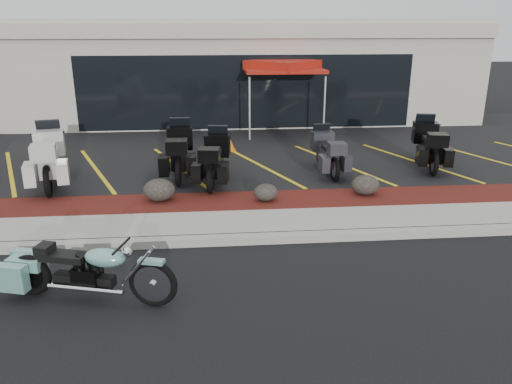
{
  "coord_description": "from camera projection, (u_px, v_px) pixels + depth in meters",
  "views": [
    {
      "loc": [
        -1.31,
        -7.49,
        3.83
      ],
      "look_at": [
        -0.52,
        1.2,
        0.88
      ],
      "focal_mm": 35.0,
      "sensor_mm": 36.0,
      "label": 1
    }
  ],
  "objects": [
    {
      "name": "hero_cruiser",
      "position": [
        153.0,
        277.0,
        6.97
      ],
      "size": [
        2.78,
        1.37,
        0.95
      ],
      "primitive_type": null,
      "rotation": [
        0.0,
        0.0,
        -0.27
      ],
      "color": "#66A095",
      "rests_on": "ground"
    },
    {
      "name": "touring_black_mid",
      "position": [
        218.0,
        150.0,
        12.71
      ],
      "size": [
        1.13,
        2.28,
        1.27
      ],
      "primitive_type": null,
      "rotation": [
        0.0,
        0.0,
        1.43
      ],
      "color": "black",
      "rests_on": "upper_lot"
    },
    {
      "name": "traffic_cone",
      "position": [
        229.0,
        143.0,
        15.19
      ],
      "size": [
        0.43,
        0.43,
        0.45
      ],
      "primitive_type": "cone",
      "rotation": [
        0.0,
        0.0,
        -0.21
      ],
      "color": "#DC6607",
      "rests_on": "upper_lot"
    },
    {
      "name": "mulch_bed",
      "position": [
        273.0,
        203.0,
        11.02
      ],
      "size": [
        24.0,
        1.2,
        0.16
      ],
      "primitive_type": "cube",
      "color": "#3A0F0D",
      "rests_on": "ground"
    },
    {
      "name": "popup_canopy",
      "position": [
        283.0,
        67.0,
        17.26
      ],
      "size": [
        2.99,
        2.99,
        2.49
      ],
      "rotation": [
        0.0,
        0.0,
        -0.13
      ],
      "color": "silver",
      "rests_on": "upper_lot"
    },
    {
      "name": "boulder_mid",
      "position": [
        266.0,
        192.0,
        10.85
      ],
      "size": [
        0.53,
        0.44,
        0.37
      ],
      "primitive_type": "ellipsoid",
      "color": "black",
      "rests_on": "mulch_bed"
    },
    {
      "name": "boulder_left",
      "position": [
        159.0,
        190.0,
        10.84
      ],
      "size": [
        0.69,
        0.58,
        0.49
      ],
      "primitive_type": "ellipsoid",
      "color": "black",
      "rests_on": "mulch_bed"
    },
    {
      "name": "touring_black_rear",
      "position": [
        424.0,
        137.0,
        14.03
      ],
      "size": [
        1.35,
        2.41,
        1.32
      ],
      "primitive_type": null,
      "rotation": [
        0.0,
        0.0,
        1.35
      ],
      "color": "black",
      "rests_on": "upper_lot"
    },
    {
      "name": "upper_lot",
      "position": [
        253.0,
        146.0,
        16.12
      ],
      "size": [
        26.0,
        9.6,
        0.15
      ],
      "primitive_type": "cube",
      "color": "black",
      "rests_on": "ground"
    },
    {
      "name": "boulder_right",
      "position": [
        365.0,
        185.0,
        11.24
      ],
      "size": [
        0.63,
        0.53,
        0.45
      ],
      "primitive_type": "ellipsoid",
      "color": "black",
      "rests_on": "mulch_bed"
    },
    {
      "name": "touring_grey",
      "position": [
        321.0,
        145.0,
        13.47
      ],
      "size": [
        0.83,
        2.03,
        1.17
      ],
      "primitive_type": null,
      "rotation": [
        0.0,
        0.0,
        1.6
      ],
      "color": "#2B2B30",
      "rests_on": "upper_lot"
    },
    {
      "name": "ground",
      "position": [
        293.0,
        263.0,
        8.41
      ],
      "size": [
        90.0,
        90.0,
        0.0
      ],
      "primitive_type": "plane",
      "color": "black",
      "rests_on": "ground"
    },
    {
      "name": "touring_white",
      "position": [
        51.0,
        148.0,
        12.54
      ],
      "size": [
        1.46,
        2.61,
        1.43
      ],
      "primitive_type": null,
      "rotation": [
        0.0,
        0.0,
        1.79
      ],
      "color": "silver",
      "rests_on": "upper_lot"
    },
    {
      "name": "sidewalk",
      "position": [
        280.0,
        223.0,
        9.89
      ],
      "size": [
        24.0,
        1.2,
        0.15
      ],
      "primitive_type": "cube",
      "color": "gray",
      "rests_on": "ground"
    },
    {
      "name": "curb",
      "position": [
        286.0,
        237.0,
        9.23
      ],
      "size": [
        24.0,
        0.25,
        0.15
      ],
      "primitive_type": "cube",
      "color": "gray",
      "rests_on": "ground"
    },
    {
      "name": "dealership_building",
      "position": [
        240.0,
        69.0,
        21.42
      ],
      "size": [
        18.0,
        8.16,
        4.0
      ],
      "color": "#AAA599",
      "rests_on": "ground"
    },
    {
      "name": "touring_black_front",
      "position": [
        181.0,
        142.0,
        13.29
      ],
      "size": [
        0.91,
        2.34,
        1.36
      ],
      "primitive_type": null,
      "rotation": [
        0.0,
        0.0,
        1.58
      ],
      "color": "black",
      "rests_on": "upper_lot"
    }
  ]
}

